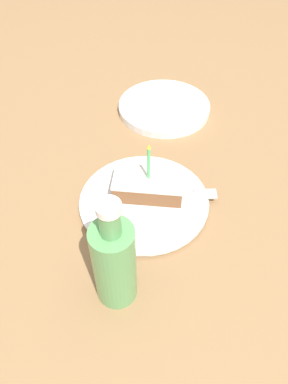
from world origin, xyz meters
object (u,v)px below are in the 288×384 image
(fork, at_px, (180,196))
(plate, at_px, (144,201))
(cake_slice, at_px, (148,185))
(side_plate, at_px, (164,107))
(bottle, at_px, (114,262))

(fork, bearing_deg, plate, 101.59)
(plate, distance_m, cake_slice, 0.04)
(cake_slice, bearing_deg, side_plate, -2.17)
(cake_slice, xyz_separation_m, bottle, (-0.22, 0.03, 0.05))
(plate, distance_m, bottle, 0.22)
(plate, bearing_deg, bottle, 172.89)
(plate, xyz_separation_m, cake_slice, (0.02, -0.01, 0.03))
(fork, xyz_separation_m, bottle, (-0.21, 0.10, 0.07))
(plate, height_order, side_plate, side_plate)
(bottle, bearing_deg, side_plate, -4.70)
(side_plate, bearing_deg, cake_slice, 177.83)
(fork, bearing_deg, side_plate, 9.65)
(plate, xyz_separation_m, fork, (0.01, -0.07, 0.01))
(plate, bearing_deg, side_plate, -3.24)
(side_plate, bearing_deg, fork, -170.35)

